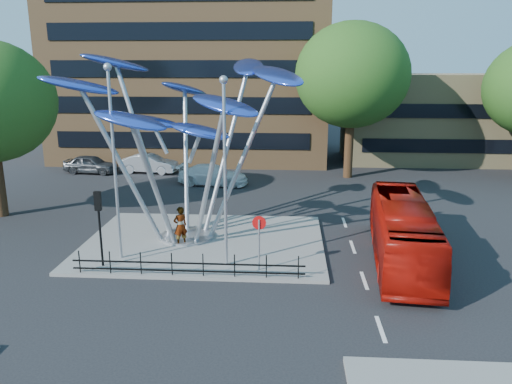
# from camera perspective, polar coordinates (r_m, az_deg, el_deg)

# --- Properties ---
(ground) EXTENTS (120.00, 120.00, 0.00)m
(ground) POSITION_cam_1_polar(r_m,az_deg,el_deg) (20.14, -5.91, -11.88)
(ground) COLOR black
(ground) RESTS_ON ground
(traffic_island) EXTENTS (12.00, 9.00, 0.15)m
(traffic_island) POSITION_cam_1_polar(r_m,az_deg,el_deg) (25.71, -5.90, -5.72)
(traffic_island) COLOR slate
(traffic_island) RESTS_ON ground
(low_building_near) EXTENTS (15.00, 8.00, 8.00)m
(low_building_near) POSITION_cam_1_polar(r_m,az_deg,el_deg) (49.70, 18.87, 8.02)
(low_building_near) COLOR tan
(low_building_near) RESTS_ON ground
(tree_right) EXTENTS (8.80, 8.80, 12.11)m
(tree_right) POSITION_cam_1_polar(r_m,az_deg,el_deg) (40.07, 10.93, 12.95)
(tree_right) COLOR black
(tree_right) RESTS_ON ground
(leaf_sculpture) EXTENTS (12.72, 9.54, 9.51)m
(leaf_sculpture) POSITION_cam_1_polar(r_m,az_deg,el_deg) (25.10, -8.49, 9.65)
(leaf_sculpture) COLOR #9EA0A5
(leaf_sculpture) RESTS_ON traffic_island
(street_lamp_left) EXTENTS (0.36, 0.36, 8.80)m
(street_lamp_left) POSITION_cam_1_polar(r_m,az_deg,el_deg) (22.91, -15.99, 4.98)
(street_lamp_left) COLOR #9EA0A5
(street_lamp_left) RESTS_ON traffic_island
(street_lamp_right) EXTENTS (0.36, 0.36, 8.30)m
(street_lamp_right) POSITION_cam_1_polar(r_m,az_deg,el_deg) (21.30, -3.60, 4.11)
(street_lamp_right) COLOR #9EA0A5
(street_lamp_right) RESTS_ON traffic_island
(traffic_light_island) EXTENTS (0.28, 0.18, 3.42)m
(traffic_light_island) POSITION_cam_1_polar(r_m,az_deg,el_deg) (22.76, -17.54, -2.29)
(traffic_light_island) COLOR black
(traffic_light_island) RESTS_ON traffic_island
(no_entry_sign_island) EXTENTS (0.60, 0.10, 2.45)m
(no_entry_sign_island) POSITION_cam_1_polar(r_m,az_deg,el_deg) (21.53, 0.35, -4.78)
(no_entry_sign_island) COLOR #9EA0A5
(no_entry_sign_island) RESTS_ON traffic_island
(pedestrian_railing_front) EXTENTS (10.00, 0.06, 1.00)m
(pedestrian_railing_front) POSITION_cam_1_polar(r_m,az_deg,el_deg) (21.61, -7.84, -8.44)
(pedestrian_railing_front) COLOR black
(pedestrian_railing_front) RESTS_ON traffic_island
(red_bus) EXTENTS (3.49, 10.41, 2.84)m
(red_bus) POSITION_cam_1_polar(r_m,az_deg,el_deg) (23.98, 16.38, -4.35)
(red_bus) COLOR #9F0F07
(red_bus) RESTS_ON ground
(pedestrian) EXTENTS (0.86, 0.81, 1.97)m
(pedestrian) POSITION_cam_1_polar(r_m,az_deg,el_deg) (24.96, -8.64, -3.86)
(pedestrian) COLOR gray
(pedestrian) RESTS_ON traffic_island
(parked_car_left) EXTENTS (4.67, 2.29, 1.53)m
(parked_car_left) POSITION_cam_1_polar(r_m,az_deg,el_deg) (43.95, -18.34, 3.04)
(parked_car_left) COLOR #3C3F43
(parked_car_left) RESTS_ON ground
(parked_car_mid) EXTENTS (4.95, 2.25, 1.58)m
(parked_car_mid) POSITION_cam_1_polar(r_m,az_deg,el_deg) (42.84, -12.08, 3.20)
(parked_car_mid) COLOR #B7B9BF
(parked_car_mid) RESTS_ON ground
(parked_car_right) EXTENTS (5.49, 2.77, 1.53)m
(parked_car_right) POSITION_cam_1_polar(r_m,az_deg,el_deg) (37.82, -4.93, 1.96)
(parked_car_right) COLOR white
(parked_car_right) RESTS_ON ground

